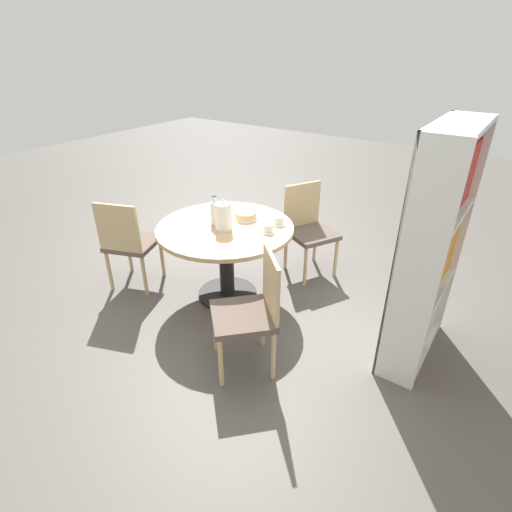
{
  "coord_description": "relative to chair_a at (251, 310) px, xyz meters",
  "views": [
    {
      "loc": [
        2.4,
        1.99,
        2.1
      ],
      "look_at": [
        0.0,
        0.32,
        0.51
      ],
      "focal_mm": 28.0,
      "sensor_mm": 36.0,
      "label": 1
    }
  ],
  "objects": [
    {
      "name": "chair_b",
      "position": [
        -1.43,
        -0.32,
        0.0
      ],
      "size": [
        0.57,
        0.57,
        0.88
      ],
      "rotation": [
        0.0,
        0.0,
        2.65
      ],
      "color": "tan",
      "rests_on": "ground_plane"
    },
    {
      "name": "ground_plane",
      "position": [
        -0.59,
        -0.7,
        -0.47
      ],
      "size": [
        14.0,
        14.0,
        0.0
      ],
      "primitive_type": "plane",
      "color": "#56514C"
    },
    {
      "name": "bookshelf",
      "position": [
        -0.8,
        0.89,
        0.32
      ],
      "size": [
        0.83,
        0.28,
        1.69
      ],
      "rotation": [
        0.0,
        0.0,
        3.14
      ],
      "color": "silver",
      "rests_on": "ground_plane"
    },
    {
      "name": "cake_main",
      "position": [
        -0.82,
        -0.65,
        0.26
      ],
      "size": [
        0.21,
        0.21,
        0.06
      ],
      "color": "white",
      "rests_on": "dining_table"
    },
    {
      "name": "chair_a",
      "position": [
        0.0,
        0.0,
        0.0
      ],
      "size": [
        0.59,
        0.59,
        0.88
      ],
      "rotation": [
        0.0,
        0.0,
        0.8
      ],
      "color": "tan",
      "rests_on": "ground_plane"
    },
    {
      "name": "cup_a",
      "position": [
        -0.7,
        -0.33,
        0.25
      ],
      "size": [
        0.14,
        0.14,
        0.07
      ],
      "color": "silver",
      "rests_on": "dining_table"
    },
    {
      "name": "cup_b",
      "position": [
        -0.89,
        -0.34,
        0.25
      ],
      "size": [
        0.14,
        0.14,
        0.07
      ],
      "color": "silver",
      "rests_on": "dining_table"
    },
    {
      "name": "dining_table",
      "position": [
        -0.59,
        -0.7,
        0.07
      ],
      "size": [
        1.18,
        1.18,
        0.7
      ],
      "color": "black",
      "rests_on": "ground_plane"
    },
    {
      "name": "chair_c",
      "position": [
        -0.21,
        -1.53,
        0.0
      ],
      "size": [
        0.54,
        0.54,
        0.88
      ],
      "rotation": [
        0.0,
        0.0,
        5.07
      ],
      "color": "tan",
      "rests_on": "ground_plane"
    },
    {
      "name": "coffee_pot",
      "position": [
        -0.54,
        -0.67,
        0.35
      ],
      "size": [
        0.14,
        0.14,
        0.27
      ],
      "color": "white",
      "rests_on": "dining_table"
    },
    {
      "name": "water_bottle",
      "position": [
        -0.6,
        -0.8,
        0.33
      ],
      "size": [
        0.07,
        0.07,
        0.26
      ],
      "color": "silver",
      "rests_on": "dining_table"
    }
  ]
}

